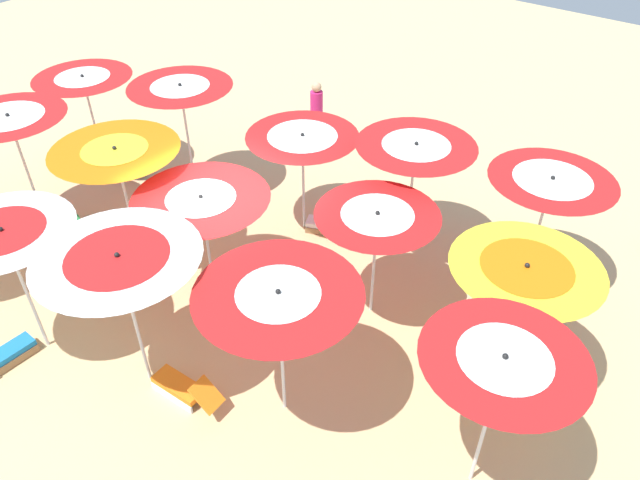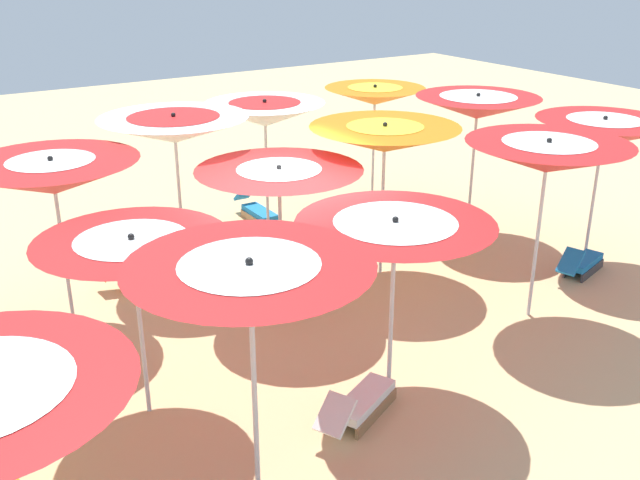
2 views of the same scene
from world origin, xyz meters
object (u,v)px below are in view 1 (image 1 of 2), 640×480
(beach_umbrella_3, at_px, (279,305))
(beach_umbrella_5, at_px, (11,125))
(beach_umbrella_8, at_px, (377,222))
(beach_umbrella_13, at_px, (415,152))
(lounger_0, at_px, (488,330))
(beach_umbrella_11, at_px, (181,95))
(lounger_1, at_px, (333,224))
(lounger_4, at_px, (63,223))
(beach_umbrella_14, at_px, (550,188))
(beach_umbrella_10, at_px, (85,86))
(beach_umbrella_7, at_px, (202,205))
(lounger_3, at_px, (184,388))
(beach_umbrella_12, at_px, (303,145))
(beachgoer_0, at_px, (317,117))
(lounger_2, at_px, (0,357))
(beach_umbrella_6, at_px, (117,159))
(lounger_5, at_px, (129,166))
(beach_umbrella_9, at_px, (524,276))
(beach_umbrella_2, at_px, (120,267))
(beach_umbrella_1, at_px, (6,241))
(beach_umbrella_4, at_px, (502,368))

(beach_umbrella_3, bearing_deg, beach_umbrella_5, 87.29)
(beach_umbrella_8, xyz_separation_m, beach_umbrella_13, (1.80, 0.43, 0.30))
(lounger_0, bearing_deg, beach_umbrella_11, -119.73)
(lounger_1, xyz_separation_m, lounger_4, (-3.45, 4.36, 0.00))
(beach_umbrella_14, bearing_deg, lounger_1, 104.54)
(beach_umbrella_13, height_order, beach_umbrella_14, beach_umbrella_13)
(beach_umbrella_10, bearing_deg, beach_umbrella_7, -104.20)
(lounger_1, relative_size, lounger_3, 1.03)
(beach_umbrella_13, bearing_deg, beach_umbrella_3, -172.18)
(beach_umbrella_8, height_order, beach_umbrella_12, beach_umbrella_12)
(beach_umbrella_10, xyz_separation_m, beachgoer_0, (3.83, -3.35, -1.19))
(lounger_0, distance_m, lounger_1, 3.90)
(lounger_0, relative_size, lounger_3, 0.97)
(lounger_2, bearing_deg, lounger_1, -17.64)
(beach_umbrella_10, xyz_separation_m, beach_umbrella_11, (0.82, -2.22, 0.13))
(beach_umbrella_12, bearing_deg, beach_umbrella_6, 144.64)
(lounger_5, bearing_deg, lounger_2, 106.51)
(beach_umbrella_7, xyz_separation_m, beach_umbrella_14, (3.75, -4.35, 0.18))
(lounger_0, bearing_deg, lounger_4, -101.03)
(lounger_3, height_order, lounger_4, lounger_3)
(beach_umbrella_5, bearing_deg, beach_umbrella_9, -77.43)
(beach_umbrella_14, bearing_deg, beachgoer_0, 77.40)
(lounger_4, bearing_deg, beach_umbrella_14, -148.16)
(beach_umbrella_2, xyz_separation_m, lounger_3, (0.10, -0.72, -2.09))
(beach_umbrella_9, relative_size, lounger_4, 1.81)
(beach_umbrella_8, xyz_separation_m, beach_umbrella_12, (1.15, 2.49, 0.02))
(beach_umbrella_8, bearing_deg, lounger_3, 160.88)
(beach_umbrella_1, distance_m, beach_umbrella_4, 7.00)
(beach_umbrella_6, relative_size, beachgoer_0, 1.31)
(beach_umbrella_3, xyz_separation_m, beach_umbrella_10, (2.38, 7.72, 0.05))
(beach_umbrella_1, bearing_deg, beach_umbrella_12, -13.55)
(lounger_2, distance_m, lounger_5, 5.86)
(beach_umbrella_3, relative_size, beach_umbrella_8, 1.12)
(beach_umbrella_9, bearing_deg, beach_umbrella_11, 84.21)
(beach_umbrella_5, height_order, beachgoer_0, beach_umbrella_5)
(beach_umbrella_8, distance_m, lounger_3, 3.90)
(lounger_3, bearing_deg, beach_umbrella_4, -163.88)
(lounger_3, relative_size, lounger_4, 0.94)
(beach_umbrella_2, height_order, lounger_1, beach_umbrella_2)
(beach_umbrella_1, bearing_deg, beachgoer_0, 3.47)
(beach_umbrella_14, distance_m, lounger_5, 9.36)
(beach_umbrella_4, height_order, beachgoer_0, beach_umbrella_4)
(beach_umbrella_1, height_order, beach_umbrella_7, beach_umbrella_1)
(beach_umbrella_4, bearing_deg, beach_umbrella_7, 85.67)
(beach_umbrella_4, relative_size, beachgoer_0, 1.35)
(beach_umbrella_3, height_order, beach_umbrella_13, beach_umbrella_13)
(lounger_3, bearing_deg, beach_umbrella_8, -113.39)
(beach_umbrella_9, height_order, lounger_3, beach_umbrella_9)
(beach_umbrella_14, bearing_deg, beach_umbrella_12, 105.58)
(beach_umbrella_10, xyz_separation_m, lounger_1, (1.51, -5.65, -1.98))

